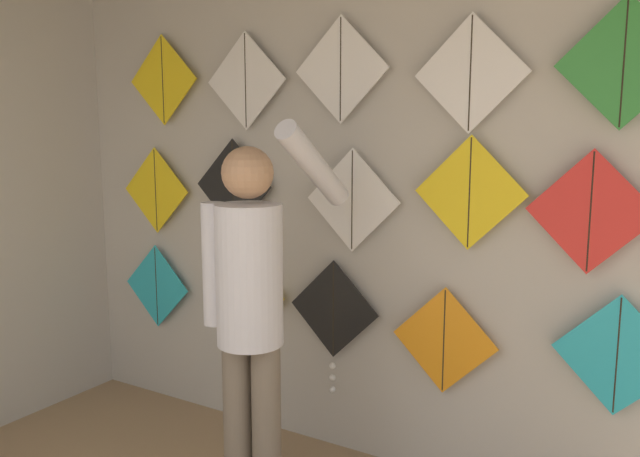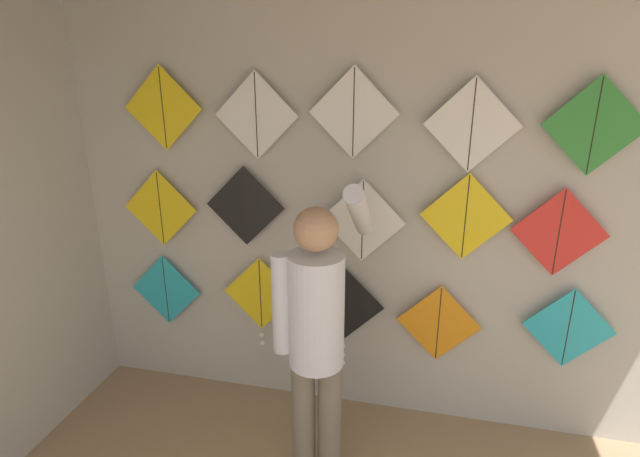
{
  "view_description": "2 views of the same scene",
  "coord_description": "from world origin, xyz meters",
  "px_view_note": "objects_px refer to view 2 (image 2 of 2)",
  "views": [
    {
      "loc": [
        1.62,
        0.27,
        1.81
      ],
      "look_at": [
        0.02,
        2.94,
        1.33
      ],
      "focal_mm": 35.0,
      "sensor_mm": 36.0,
      "label": 1
    },
    {
      "loc": [
        0.5,
        0.16,
        2.46
      ],
      "look_at": [
        -0.15,
        2.94,
        1.46
      ],
      "focal_mm": 28.0,
      "sensor_mm": 36.0,
      "label": 2
    }
  ],
  "objects_px": {
    "shopkeeper": "(317,330)",
    "kite_12": "(354,113)",
    "kite_9": "(559,233)",
    "kite_11": "(256,116)",
    "kite_4": "(568,328)",
    "kite_1": "(261,297)",
    "kite_0": "(166,290)",
    "kite_3": "(439,324)",
    "kite_6": "(245,206)",
    "kite_10": "(163,108)",
    "kite_14": "(595,126)",
    "kite_5": "(160,208)",
    "kite_7": "(363,221)",
    "kite_2": "(344,309)",
    "kite_8": "(466,217)",
    "kite_13": "(472,125)"
  },
  "relations": [
    {
      "from": "shopkeeper",
      "to": "kite_12",
      "type": "bearing_deg",
      "value": 76.43
    },
    {
      "from": "kite_9",
      "to": "kite_12",
      "type": "height_order",
      "value": "kite_12"
    },
    {
      "from": "kite_11",
      "to": "kite_4",
      "type": "bearing_deg",
      "value": 0.0
    },
    {
      "from": "kite_1",
      "to": "kite_4",
      "type": "relative_size",
      "value": 1.25
    },
    {
      "from": "kite_0",
      "to": "kite_3",
      "type": "relative_size",
      "value": 1.0
    },
    {
      "from": "kite_6",
      "to": "kite_10",
      "type": "height_order",
      "value": "kite_10"
    },
    {
      "from": "kite_9",
      "to": "kite_10",
      "type": "xyz_separation_m",
      "value": [
        -2.51,
        0.0,
        0.66
      ]
    },
    {
      "from": "kite_0",
      "to": "kite_1",
      "type": "xyz_separation_m",
      "value": [
        0.75,
        -0.0,
        0.03
      ]
    },
    {
      "from": "kite_12",
      "to": "kite_14",
      "type": "xyz_separation_m",
      "value": [
        1.34,
        0.0,
        -0.04
      ]
    },
    {
      "from": "kite_6",
      "to": "kite_14",
      "type": "height_order",
      "value": "kite_14"
    },
    {
      "from": "kite_5",
      "to": "kite_6",
      "type": "relative_size",
      "value": 1.0
    },
    {
      "from": "kite_6",
      "to": "kite_9",
      "type": "height_order",
      "value": "kite_6"
    },
    {
      "from": "kite_4",
      "to": "kite_12",
      "type": "distance_m",
      "value": 1.9
    },
    {
      "from": "kite_12",
      "to": "kite_7",
      "type": "bearing_deg",
      "value": 0.0
    },
    {
      "from": "kite_5",
      "to": "kite_7",
      "type": "relative_size",
      "value": 1.0
    },
    {
      "from": "kite_1",
      "to": "kite_14",
      "type": "height_order",
      "value": "kite_14"
    },
    {
      "from": "kite_2",
      "to": "kite_6",
      "type": "height_order",
      "value": "kite_6"
    },
    {
      "from": "kite_0",
      "to": "kite_1",
      "type": "distance_m",
      "value": 0.75
    },
    {
      "from": "kite_8",
      "to": "kite_9",
      "type": "xyz_separation_m",
      "value": [
        0.54,
        0.0,
        -0.06
      ]
    },
    {
      "from": "kite_0",
      "to": "kite_3",
      "type": "bearing_deg",
      "value": 0.0
    },
    {
      "from": "kite_14",
      "to": "kite_11",
      "type": "bearing_deg",
      "value": 180.0
    },
    {
      "from": "kite_9",
      "to": "kite_14",
      "type": "relative_size",
      "value": 1.0
    },
    {
      "from": "kite_0",
      "to": "kite_3",
      "type": "distance_m",
      "value": 2.0
    },
    {
      "from": "shopkeeper",
      "to": "kite_2",
      "type": "relative_size",
      "value": 2.45
    },
    {
      "from": "kite_3",
      "to": "kite_8",
      "type": "xyz_separation_m",
      "value": [
        0.1,
        0.0,
        0.75
      ]
    },
    {
      "from": "kite_0",
      "to": "kite_5",
      "type": "xyz_separation_m",
      "value": [
        0.03,
        0.0,
        0.64
      ]
    },
    {
      "from": "kite_5",
      "to": "kite_11",
      "type": "height_order",
      "value": "kite_11"
    },
    {
      "from": "kite_3",
      "to": "kite_9",
      "type": "bearing_deg",
      "value": 0.0
    },
    {
      "from": "shopkeeper",
      "to": "kite_6",
      "type": "height_order",
      "value": "shopkeeper"
    },
    {
      "from": "kite_4",
      "to": "kite_6",
      "type": "distance_m",
      "value": 2.22
    },
    {
      "from": "kite_9",
      "to": "kite_14",
      "type": "height_order",
      "value": "kite_14"
    },
    {
      "from": "shopkeeper",
      "to": "kite_3",
      "type": "distance_m",
      "value": 1.02
    },
    {
      "from": "kite_3",
      "to": "kite_13",
      "type": "height_order",
      "value": "kite_13"
    },
    {
      "from": "kite_3",
      "to": "kite_7",
      "type": "bearing_deg",
      "value": 180.0
    },
    {
      "from": "kite_10",
      "to": "kite_12",
      "type": "height_order",
      "value": "kite_12"
    },
    {
      "from": "kite_4",
      "to": "kite_11",
      "type": "distance_m",
      "value": 2.37
    },
    {
      "from": "kite_8",
      "to": "kite_11",
      "type": "distance_m",
      "value": 1.45
    },
    {
      "from": "kite_13",
      "to": "kite_6",
      "type": "bearing_deg",
      "value": 180.0
    },
    {
      "from": "kite_5",
      "to": "kite_8",
      "type": "relative_size",
      "value": 1.0
    },
    {
      "from": "kite_6",
      "to": "kite_7",
      "type": "relative_size",
      "value": 1.0
    },
    {
      "from": "kite_2",
      "to": "kite_7",
      "type": "relative_size",
      "value": 1.38
    },
    {
      "from": "kite_1",
      "to": "kite_10",
      "type": "relative_size",
      "value": 1.25
    },
    {
      "from": "kite_9",
      "to": "kite_13",
      "type": "distance_m",
      "value": 0.83
    },
    {
      "from": "kite_4",
      "to": "kite_7",
      "type": "relative_size",
      "value": 1.0
    },
    {
      "from": "kite_10",
      "to": "kite_12",
      "type": "relative_size",
      "value": 1.0
    },
    {
      "from": "kite_1",
      "to": "kite_4",
      "type": "distance_m",
      "value": 2.04
    },
    {
      "from": "kite_4",
      "to": "kite_9",
      "type": "height_order",
      "value": "kite_9"
    },
    {
      "from": "kite_13",
      "to": "kite_14",
      "type": "relative_size",
      "value": 1.0
    },
    {
      "from": "kite_0",
      "to": "kite_4",
      "type": "bearing_deg",
      "value": 0.0
    },
    {
      "from": "kite_1",
      "to": "kite_7",
      "type": "xyz_separation_m",
      "value": [
        0.72,
        0.0,
        0.63
      ]
    }
  ]
}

